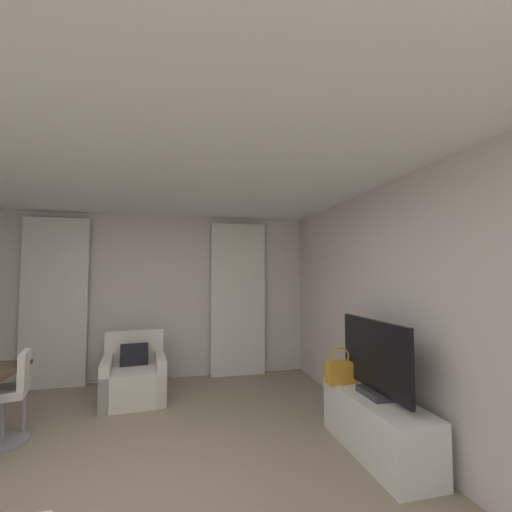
% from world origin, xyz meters
% --- Properties ---
extents(ground_plane, '(12.00, 12.00, 0.00)m').
position_xyz_m(ground_plane, '(0.00, 0.00, 0.00)').
color(ground_plane, gray).
extents(wall_window, '(5.12, 0.06, 2.60)m').
position_xyz_m(wall_window, '(0.00, 3.03, 1.30)').
color(wall_window, silver).
rests_on(wall_window, ground).
extents(wall_right, '(0.06, 6.12, 2.60)m').
position_xyz_m(wall_right, '(2.53, 0.00, 1.30)').
color(wall_right, silver).
rests_on(wall_right, ground).
extents(ceiling, '(5.12, 6.12, 0.06)m').
position_xyz_m(ceiling, '(0.00, 0.00, 2.63)').
color(ceiling, white).
rests_on(ceiling, wall_left).
extents(curtain_left_panel, '(0.90, 0.06, 2.50)m').
position_xyz_m(curtain_left_panel, '(-1.38, 2.90, 1.25)').
color(curtain_left_panel, silver).
rests_on(curtain_left_panel, ground).
extents(curtain_right_panel, '(0.90, 0.06, 2.50)m').
position_xyz_m(curtain_right_panel, '(1.38, 2.90, 1.25)').
color(curtain_right_panel, silver).
rests_on(curtain_right_panel, ground).
extents(armchair, '(0.87, 0.94, 0.85)m').
position_xyz_m(armchair, '(-0.17, 2.18, 0.28)').
color(armchair, silver).
rests_on(armchair, ground).
extents(desk_chair, '(0.48, 0.48, 0.88)m').
position_xyz_m(desk_chair, '(-1.22, 1.20, 0.39)').
color(desk_chair, gray).
rests_on(desk_chair, ground).
extents(tv_console, '(0.47, 1.27, 0.52)m').
position_xyz_m(tv_console, '(2.19, 0.22, 0.26)').
color(tv_console, white).
rests_on(tv_console, ground).
extents(tv_flatscreen, '(0.20, 1.05, 0.71)m').
position_xyz_m(tv_flatscreen, '(2.19, 0.23, 0.85)').
color(tv_flatscreen, '#333338').
rests_on(tv_flatscreen, tv_console).
extents(handbag_primary, '(0.30, 0.14, 0.37)m').
position_xyz_m(handbag_primary, '(2.07, 0.66, 0.64)').
color(handbag_primary, orange).
rests_on(handbag_primary, tv_console).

